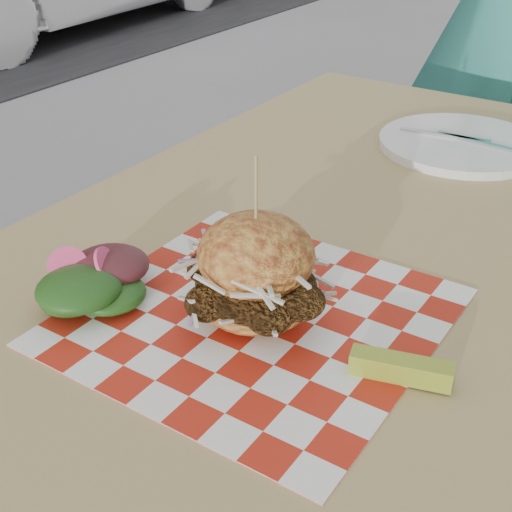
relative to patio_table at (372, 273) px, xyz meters
name	(u,v)px	position (x,y,z in m)	size (l,w,h in m)	color
ground	(210,507)	(-0.31, 0.00, -0.67)	(80.00, 80.00, 0.00)	gray
patio_table	(372,273)	(0.00, 0.00, 0.00)	(0.80, 1.20, 0.75)	tan
paper_liner	(256,316)	(-0.01, -0.27, 0.08)	(0.36, 0.36, 0.00)	red
sandwich	(256,275)	(-0.01, -0.27, 0.13)	(0.16, 0.16, 0.18)	#C98A39
pickle_spear	(401,368)	(0.15, -0.28, 0.09)	(0.10, 0.02, 0.02)	#9CAB31
side_salad	(87,285)	(-0.19, -0.34, 0.09)	(0.13, 0.14, 0.05)	#3F1419
place_setting	(462,144)	(0.00, 0.32, 0.09)	(0.27, 0.27, 0.02)	white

